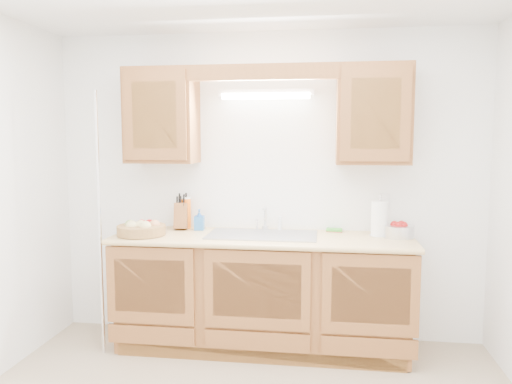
% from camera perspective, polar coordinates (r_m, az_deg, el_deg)
% --- Properties ---
extents(room, '(3.52, 3.50, 2.50)m').
position_cam_1_polar(room, '(2.64, -2.50, -2.52)').
color(room, tan).
rests_on(room, ground).
extents(base_cabinets, '(2.20, 0.60, 0.86)m').
position_cam_1_polar(base_cabinets, '(3.98, 0.71, -11.49)').
color(base_cabinets, brown).
rests_on(base_cabinets, ground).
extents(countertop, '(2.30, 0.63, 0.04)m').
position_cam_1_polar(countertop, '(3.86, 0.69, -5.32)').
color(countertop, tan).
rests_on(countertop, base_cabinets).
extents(upper_cabinet_left, '(0.55, 0.33, 0.75)m').
position_cam_1_polar(upper_cabinet_left, '(4.12, -10.69, 8.52)').
color(upper_cabinet_left, brown).
rests_on(upper_cabinet_left, room).
extents(upper_cabinet_right, '(0.55, 0.33, 0.75)m').
position_cam_1_polar(upper_cabinet_right, '(3.92, 13.25, 8.58)').
color(upper_cabinet_right, brown).
rests_on(upper_cabinet_right, room).
extents(valance, '(2.20, 0.05, 0.12)m').
position_cam_1_polar(valance, '(3.82, 0.73, 13.56)').
color(valance, brown).
rests_on(valance, room).
extents(fluorescent_fixture, '(0.76, 0.08, 0.08)m').
position_cam_1_polar(fluorescent_fixture, '(4.03, 1.13, 11.13)').
color(fluorescent_fixture, white).
rests_on(fluorescent_fixture, room).
extents(sink, '(0.84, 0.46, 0.36)m').
position_cam_1_polar(sink, '(3.89, 0.73, -6.01)').
color(sink, '#9E9EA3').
rests_on(sink, countertop).
extents(wire_shelf_pole, '(0.03, 0.03, 2.00)m').
position_cam_1_polar(wire_shelf_pole, '(3.93, -17.43, -3.61)').
color(wire_shelf_pole, silver).
rests_on(wire_shelf_pole, ground).
extents(outlet_plate, '(0.08, 0.01, 0.12)m').
position_cam_1_polar(outlet_plate, '(4.12, 14.48, -0.98)').
color(outlet_plate, white).
rests_on(outlet_plate, room).
extents(fruit_basket, '(0.45, 0.45, 0.12)m').
position_cam_1_polar(fruit_basket, '(3.97, -12.95, -4.09)').
color(fruit_basket, '#B08447').
rests_on(fruit_basket, countertop).
extents(knife_block, '(0.12, 0.19, 0.31)m').
position_cam_1_polar(knife_block, '(4.17, -8.53, -2.70)').
color(knife_block, brown).
rests_on(knife_block, countertop).
extents(orange_canister, '(0.09, 0.09, 0.26)m').
position_cam_1_polar(orange_canister, '(4.20, -8.03, -2.36)').
color(orange_canister, orange).
rests_on(orange_canister, countertop).
extents(soap_bottle, '(0.08, 0.08, 0.17)m').
position_cam_1_polar(soap_bottle, '(4.11, -6.50, -3.16)').
color(soap_bottle, blue).
rests_on(soap_bottle, countertop).
extents(sponge, '(0.13, 0.09, 0.03)m').
position_cam_1_polar(sponge, '(4.08, 8.93, -4.34)').
color(sponge, '#CC333F').
rests_on(sponge, countertop).
extents(paper_towel, '(0.16, 0.16, 0.32)m').
position_cam_1_polar(paper_towel, '(3.92, 13.94, -3.03)').
color(paper_towel, silver).
rests_on(paper_towel, countertop).
extents(apple_bowl, '(0.27, 0.27, 0.13)m').
position_cam_1_polar(apple_bowl, '(3.94, 15.95, -4.22)').
color(apple_bowl, silver).
rests_on(apple_bowl, countertop).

